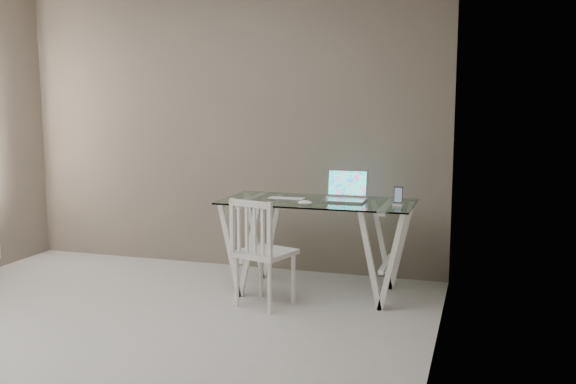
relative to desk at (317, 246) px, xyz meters
name	(u,v)px	position (x,y,z in m)	size (l,w,h in m)	color
room	(67,67)	(-1.07, -1.62, 1.33)	(4.50, 4.52, 2.71)	#AEABA7
desk	(317,246)	(0.00, 0.00, 0.00)	(1.50, 0.70, 0.75)	silver
chair	(260,248)	(-0.31, -0.48, 0.07)	(0.47, 0.47, 0.82)	white
laptop	(345,193)	(0.20, 0.10, 0.42)	(0.34, 0.27, 0.24)	#B3B3B7
keyboard	(286,199)	(-0.26, 0.00, 0.37)	(0.30, 0.13, 0.01)	silver
mouse	(305,203)	(-0.04, -0.23, 0.38)	(0.11, 0.07, 0.04)	white
phone_dock	(398,200)	(0.63, -0.05, 0.40)	(0.08, 0.08, 0.14)	white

